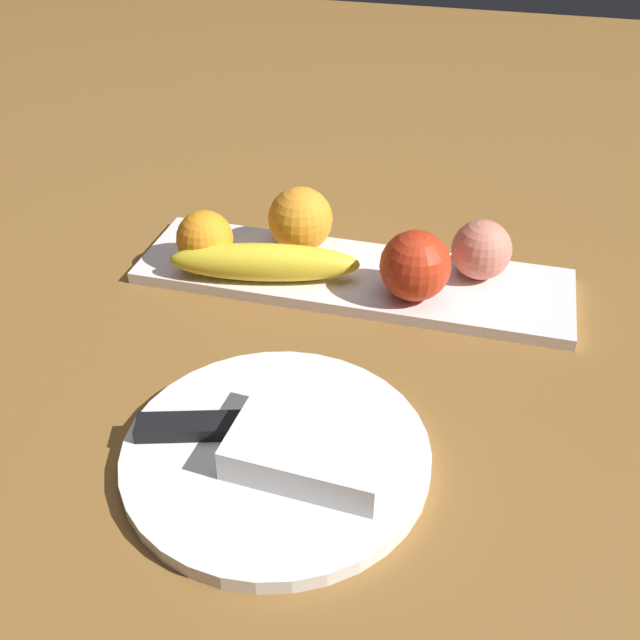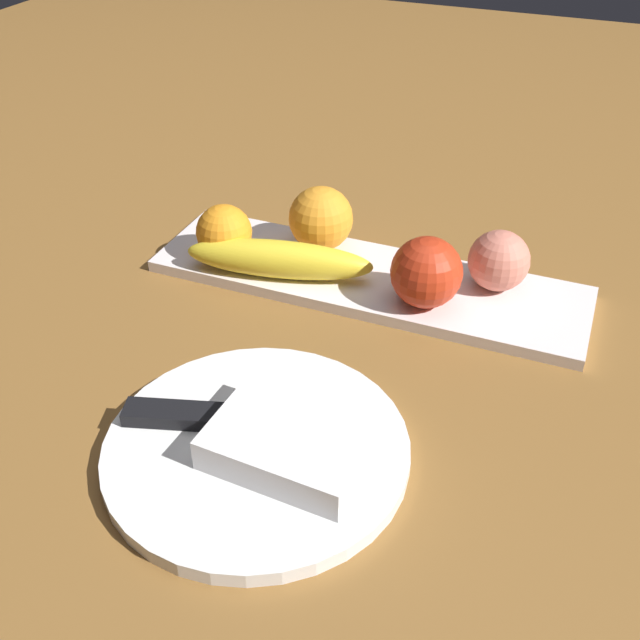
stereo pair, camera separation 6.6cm
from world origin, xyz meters
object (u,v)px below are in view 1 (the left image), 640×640
(apple, at_px, (415,266))
(folded_napkin, at_px, (313,442))
(orange_near_apple, at_px, (300,219))
(peach, at_px, (481,250))
(knife, at_px, (213,427))
(fruit_tray, at_px, (352,276))
(banana, at_px, (264,262))
(dinner_plate, at_px, (276,454))
(orange_near_banana, at_px, (205,239))

(apple, relative_size, folded_napkin, 0.59)
(apple, bearing_deg, orange_near_apple, 154.98)
(peach, height_order, knife, peach)
(fruit_tray, xyz_separation_m, peach, (0.13, 0.03, 0.04))
(folded_napkin, relative_size, knife, 0.67)
(fruit_tray, xyz_separation_m, banana, (-0.08, -0.04, 0.03))
(folded_napkin, bearing_deg, dinner_plate, 180.00)
(orange_near_banana, bearing_deg, dinner_plate, -57.50)
(orange_near_apple, bearing_deg, banana, -104.23)
(banana, bearing_deg, folded_napkin, 104.60)
(banana, bearing_deg, apple, 170.97)
(fruit_tray, relative_size, folded_napkin, 3.83)
(fruit_tray, relative_size, orange_near_apple, 6.48)
(banana, bearing_deg, knife, 85.86)
(orange_near_apple, height_order, dinner_plate, orange_near_apple)
(peach, bearing_deg, knife, -122.30)
(orange_near_banana, distance_m, folded_napkin, 0.31)
(peach, height_order, dinner_plate, peach)
(fruit_tray, height_order, folded_napkin, folded_napkin)
(orange_near_apple, distance_m, knife, 0.30)
(orange_near_apple, relative_size, orange_near_banana, 1.17)
(fruit_tray, xyz_separation_m, dinner_plate, (0.00, -0.27, 0.00))
(folded_napkin, distance_m, knife, 0.08)
(apple, height_order, orange_near_apple, same)
(dinner_plate, bearing_deg, orange_near_banana, 122.50)
(apple, height_order, orange_near_banana, apple)
(apple, height_order, knife, apple)
(peach, relative_size, dinner_plate, 0.26)
(banana, bearing_deg, orange_near_banana, -22.54)
(apple, xyz_separation_m, knife, (-0.12, -0.23, -0.03))
(orange_near_apple, relative_size, dinner_plate, 0.29)
(folded_napkin, bearing_deg, knife, 177.20)
(peach, xyz_separation_m, folded_napkin, (-0.10, -0.29, -0.02))
(orange_near_apple, bearing_deg, fruit_tray, -27.42)
(dinner_plate, bearing_deg, folded_napkin, 0.00)
(banana, height_order, folded_napkin, banana)
(orange_near_apple, height_order, peach, orange_near_apple)
(apple, xyz_separation_m, banana, (-0.15, -0.01, -0.02))
(peach, bearing_deg, orange_near_banana, -169.98)
(banana, distance_m, orange_near_apple, 0.08)
(orange_near_apple, xyz_separation_m, peach, (0.20, -0.01, -0.00))
(peach, bearing_deg, fruit_tray, -168.34)
(banana, relative_size, orange_near_apple, 2.79)
(folded_napkin, bearing_deg, peach, 71.37)
(dinner_plate, xyz_separation_m, folded_napkin, (0.03, 0.00, 0.02))
(banana, distance_m, peach, 0.22)
(orange_near_banana, xyz_separation_m, folded_napkin, (0.18, -0.24, -0.02))
(knife, bearing_deg, orange_near_banana, 96.05)
(banana, distance_m, dinner_plate, 0.25)
(fruit_tray, bearing_deg, banana, -156.64)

